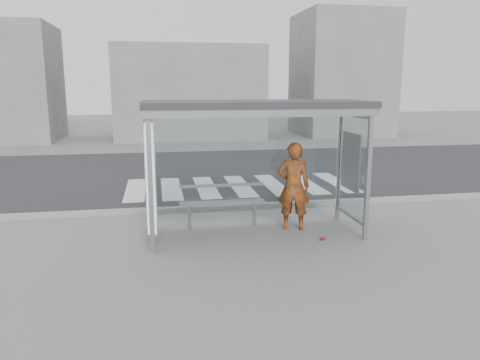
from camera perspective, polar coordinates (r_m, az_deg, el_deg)
name	(u,v)px	position (r m, az deg, el deg)	size (l,w,h in m)	color
ground	(255,234)	(9.36, 1.87, -6.61)	(80.00, 80.00, 0.00)	slate
road	(213,171)	(16.08, -3.34, 1.07)	(30.00, 10.00, 0.01)	#232325
curb	(238,207)	(11.18, -0.21, -3.26)	(30.00, 0.18, 0.12)	gray
crosswalk	(240,186)	(13.72, -0.01, -0.73)	(6.55, 3.00, 0.00)	silver
bus_shelter	(236,135)	(8.94, -0.47, 5.55)	(4.25, 1.65, 2.62)	gray
building_center	(188,92)	(26.77, -6.30, 10.56)	(8.00, 5.00, 5.00)	slate
building_right	(341,75)	(28.84, 12.24, 12.43)	(5.00, 5.00, 7.00)	slate
person	(293,186)	(9.53, 6.53, -0.75)	(0.66, 0.43, 1.80)	#F05016
bench	(222,202)	(9.67, -2.18, -2.70)	(1.75, 0.22, 0.91)	slate
soda_can	(323,239)	(9.13, 10.06, -7.04)	(0.07, 0.07, 0.12)	#C3394C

